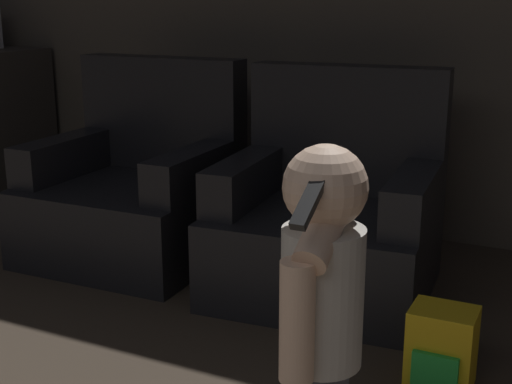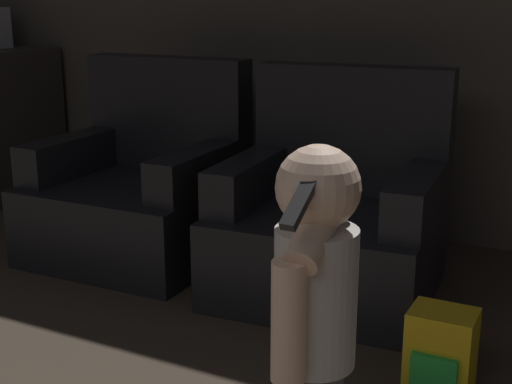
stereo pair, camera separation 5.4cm
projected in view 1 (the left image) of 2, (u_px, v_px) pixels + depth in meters
The scene contains 4 objects.
armchair_left at pixel (137, 192), 3.62m from camera, with size 0.93×0.87×0.98m.
armchair_right at pixel (330, 219), 3.18m from camera, with size 0.98×0.92×0.98m.
person_toddler at pixel (321, 298), 1.78m from camera, with size 0.21×0.36×0.95m.
toy_backpack at pixel (441, 348), 2.40m from camera, with size 0.22×0.20×0.28m.
Camera 1 is at (1.28, 0.74, 1.29)m, focal length 50.00 mm.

